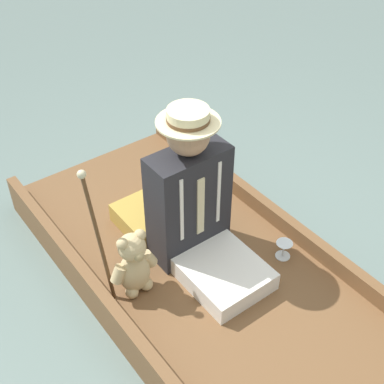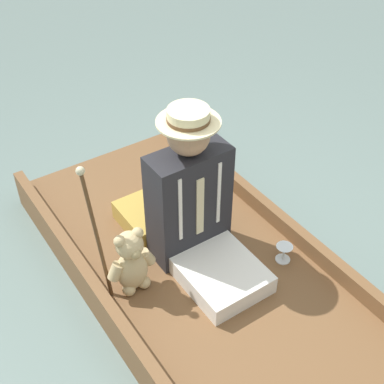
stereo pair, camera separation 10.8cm
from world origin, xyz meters
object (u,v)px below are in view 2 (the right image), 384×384
at_px(seated_person, 196,207).
at_px(teddy_bear, 132,262).
at_px(wine_glass, 284,250).
at_px(walking_cane, 93,222).

height_order(seated_person, teddy_bear, seated_person).
relative_size(seated_person, wine_glass, 8.72).
xyz_separation_m(seated_person, wine_glass, (-0.38, 0.31, -0.28)).
bearing_deg(seated_person, wine_glass, 135.17).
xyz_separation_m(wine_glass, walking_cane, (0.91, -0.42, 0.36)).
bearing_deg(wine_glass, seated_person, -39.12).
bearing_deg(teddy_bear, walking_cane, -43.54).
bearing_deg(seated_person, teddy_bear, -3.98).
distance_m(seated_person, wine_glass, 0.56).
bearing_deg(walking_cane, teddy_bear, 136.46).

